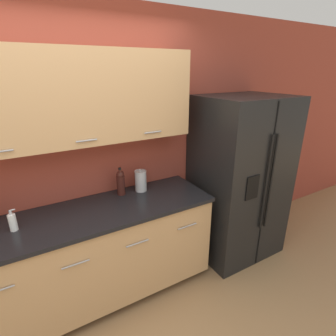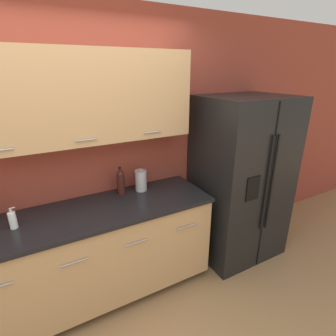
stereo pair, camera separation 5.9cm
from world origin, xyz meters
name	(u,v)px [view 1 (the left image)]	position (x,y,z in m)	size (l,w,h in m)	color
wall_back	(67,146)	(0.03, 1.33, 1.44)	(10.00, 0.39, 2.60)	#993D2D
counter_unit	(99,255)	(0.13, 1.03, 0.47)	(2.08, 0.64, 0.93)	black
refrigerator	(239,179)	(1.74, 0.96, 0.91)	(0.94, 0.78, 1.81)	black
wine_bottle	(121,182)	(0.44, 1.21, 1.06)	(0.08, 0.08, 0.27)	#3D1914
soap_dispenser	(13,222)	(-0.46, 1.04, 1.00)	(0.06, 0.05, 0.17)	white
steel_canister	(141,181)	(0.64, 1.19, 1.04)	(0.12, 0.12, 0.22)	#B7B7BA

